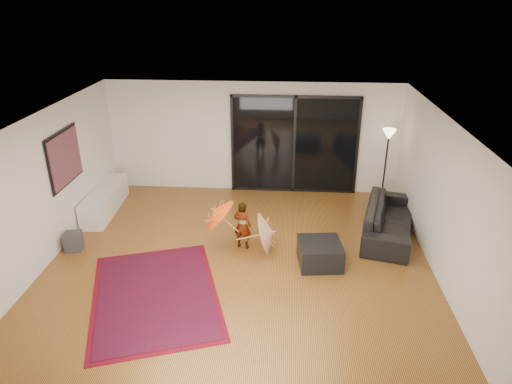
# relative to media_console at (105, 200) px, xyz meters

# --- Properties ---
(floor) EXTENTS (7.00, 7.00, 0.00)m
(floor) POSITION_rel_media_console_xyz_m (3.25, -2.02, -0.27)
(floor) COLOR #A26B2C
(floor) RESTS_ON ground
(ceiling) EXTENTS (7.00, 7.00, 0.00)m
(ceiling) POSITION_rel_media_console_xyz_m (3.25, -2.02, 2.43)
(ceiling) COLOR white
(ceiling) RESTS_ON wall_back
(wall_back) EXTENTS (7.00, 0.00, 7.00)m
(wall_back) POSITION_rel_media_console_xyz_m (3.25, 1.48, 1.08)
(wall_back) COLOR silver
(wall_back) RESTS_ON floor
(wall_front) EXTENTS (7.00, 0.00, 7.00)m
(wall_front) POSITION_rel_media_console_xyz_m (3.25, -5.52, 1.08)
(wall_front) COLOR silver
(wall_front) RESTS_ON floor
(wall_left) EXTENTS (0.00, 7.00, 7.00)m
(wall_left) POSITION_rel_media_console_xyz_m (-0.25, -2.02, 1.08)
(wall_left) COLOR silver
(wall_left) RESTS_ON floor
(wall_right) EXTENTS (0.00, 7.00, 7.00)m
(wall_right) POSITION_rel_media_console_xyz_m (6.75, -2.02, 1.08)
(wall_right) COLOR silver
(wall_right) RESTS_ON floor
(sliding_door) EXTENTS (3.06, 0.07, 2.40)m
(sliding_door) POSITION_rel_media_console_xyz_m (4.25, 1.45, 0.93)
(sliding_door) COLOR black
(sliding_door) RESTS_ON wall_back
(painting) EXTENTS (0.04, 1.28, 1.08)m
(painting) POSITION_rel_media_console_xyz_m (-0.21, -1.02, 1.38)
(painting) COLOR black
(painting) RESTS_ON wall_left
(media_console) EXTENTS (0.57, 1.98, 0.54)m
(media_console) POSITION_rel_media_console_xyz_m (0.00, 0.00, 0.00)
(media_console) COLOR white
(media_console) RESTS_ON floor
(speaker) EXTENTS (0.36, 0.36, 0.35)m
(speaker) POSITION_rel_media_console_xyz_m (0.00, -1.67, -0.10)
(speaker) COLOR #424244
(speaker) RESTS_ON floor
(persian_rug) EXTENTS (2.77, 3.28, 0.02)m
(persian_rug) POSITION_rel_media_console_xyz_m (1.96, -3.00, -0.26)
(persian_rug) COLOR #5E0817
(persian_rug) RESTS_ON floor
(sofa) EXTENTS (1.44, 2.44, 0.67)m
(sofa) POSITION_rel_media_console_xyz_m (6.20, -0.62, 0.06)
(sofa) COLOR black
(sofa) RESTS_ON floor
(ottoman) EXTENTS (0.84, 0.84, 0.44)m
(ottoman) POSITION_rel_media_console_xyz_m (4.73, -1.85, -0.05)
(ottoman) COLOR black
(ottoman) RESTS_ON floor
(floor_lamp) EXTENTS (0.31, 0.31, 1.78)m
(floor_lamp) POSITION_rel_media_console_xyz_m (6.35, 0.97, 1.13)
(floor_lamp) COLOR black
(floor_lamp) RESTS_ON floor
(child) EXTENTS (0.40, 0.32, 0.96)m
(child) POSITION_rel_media_console_xyz_m (3.26, -1.35, 0.21)
(child) COLOR #999999
(child) RESTS_ON floor
(parasol_orange) EXTENTS (0.64, 0.75, 0.85)m
(parasol_orange) POSITION_rel_media_console_xyz_m (2.71, -1.40, 0.46)
(parasol_orange) COLOR #F64E0C
(parasol_orange) RESTS_ON child
(parasol_white) EXTENTS (0.54, 0.82, 0.88)m
(parasol_white) POSITION_rel_media_console_xyz_m (3.86, -1.50, 0.23)
(parasol_white) COLOR silver
(parasol_white) RESTS_ON floor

